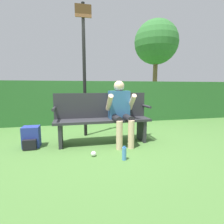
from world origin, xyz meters
TOP-DOWN VIEW (x-y plane):
  - ground_plane at (0.00, 0.00)m, footprint 40.00×40.00m
  - hedge_back at (0.00, 2.03)m, footprint 12.00×0.45m
  - park_bench at (0.00, 0.07)m, footprint 1.79×0.41m
  - person_seated at (0.32, -0.07)m, footprint 0.52×0.59m
  - backpack at (-1.28, 0.06)m, footprint 0.28×0.33m
  - water_bottle at (0.17, -0.83)m, footprint 0.06×0.06m
  - signpost at (-0.28, 0.61)m, footprint 0.33×0.09m
  - parked_car at (-4.29, 13.70)m, footprint 4.60×2.21m
  - tree at (3.74, 5.44)m, footprint 2.23×2.23m
  - litter_crumple at (-0.26, -0.60)m, footprint 0.08×0.08m

SIDE VIEW (x-z plane):
  - ground_plane at x=0.00m, z-range 0.00..0.00m
  - litter_crumple at x=-0.26m, z-range 0.00..0.08m
  - water_bottle at x=0.17m, z-range -0.01..0.20m
  - backpack at x=-1.28m, z-range -0.01..0.36m
  - park_bench at x=0.00m, z-range 0.02..0.96m
  - hedge_back at x=0.00m, z-range 0.00..1.23m
  - parked_car at x=-4.29m, z-range -0.03..1.33m
  - person_seated at x=0.32m, z-range 0.07..1.24m
  - signpost at x=-0.28m, z-range 0.15..2.88m
  - tree at x=3.74m, z-range 1.08..5.52m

